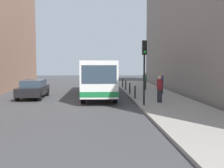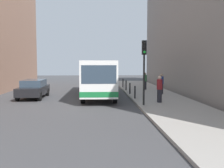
% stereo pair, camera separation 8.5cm
% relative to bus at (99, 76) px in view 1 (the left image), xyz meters
% --- Properties ---
extents(ground_plane, '(80.00, 80.00, 0.00)m').
position_rel_bus_xyz_m(ground_plane, '(-0.78, -3.70, -1.73)').
color(ground_plane, '#424244').
extents(sidewalk, '(4.40, 40.00, 0.15)m').
position_rel_bus_xyz_m(sidewalk, '(4.62, -3.70, -1.65)').
color(sidewalk, '#9E9991').
rests_on(sidewalk, ground).
extents(building_right, '(7.00, 32.00, 12.18)m').
position_rel_bus_xyz_m(building_right, '(10.72, 0.30, 4.36)').
color(building_right, gray).
rests_on(building_right, ground).
extents(bus, '(2.68, 11.05, 3.00)m').
position_rel_bus_xyz_m(bus, '(0.00, 0.00, 0.00)').
color(bus, white).
rests_on(bus, ground).
extents(car_beside_bus, '(1.89, 4.41, 1.48)m').
position_rel_bus_xyz_m(car_beside_bus, '(-5.28, -1.04, -0.94)').
color(car_beside_bus, black).
rests_on(car_beside_bus, ground).
extents(traffic_light, '(0.28, 0.33, 4.10)m').
position_rel_bus_xyz_m(traffic_light, '(2.77, -5.94, 1.28)').
color(traffic_light, black).
rests_on(traffic_light, sidewalk).
extents(bollard_near, '(0.11, 0.11, 0.95)m').
position_rel_bus_xyz_m(bollard_near, '(2.67, -2.79, -1.10)').
color(bollard_near, black).
rests_on(bollard_near, sidewalk).
extents(bollard_mid, '(0.11, 0.11, 0.95)m').
position_rel_bus_xyz_m(bollard_mid, '(2.67, 0.21, -1.10)').
color(bollard_mid, black).
rests_on(bollard_mid, sidewalk).
extents(bollard_far, '(0.11, 0.11, 0.95)m').
position_rel_bus_xyz_m(bollard_far, '(2.67, 3.20, -1.10)').
color(bollard_far, black).
rests_on(bollard_far, sidewalk).
extents(bollard_farthest, '(0.11, 0.11, 0.95)m').
position_rel_bus_xyz_m(bollard_farthest, '(2.67, 6.20, -1.10)').
color(bollard_farthest, black).
rests_on(bollard_farthest, sidewalk).
extents(pedestrian_near_signal, '(0.38, 0.38, 1.82)m').
position_rel_bus_xyz_m(pedestrian_near_signal, '(4.06, -4.81, -0.66)').
color(pedestrian_near_signal, '#26262D').
rests_on(pedestrian_near_signal, sidewalk).
extents(pedestrian_mid_sidewalk, '(0.38, 0.38, 1.75)m').
position_rel_bus_xyz_m(pedestrian_mid_sidewalk, '(5.40, 0.07, -0.70)').
color(pedestrian_mid_sidewalk, '#26262D').
rests_on(pedestrian_mid_sidewalk, sidewalk).
extents(pedestrian_far_sidewalk, '(0.38, 0.38, 1.71)m').
position_rel_bus_xyz_m(pedestrian_far_sidewalk, '(4.64, 3.69, -0.72)').
color(pedestrian_far_sidewalk, '#26262D').
rests_on(pedestrian_far_sidewalk, sidewalk).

